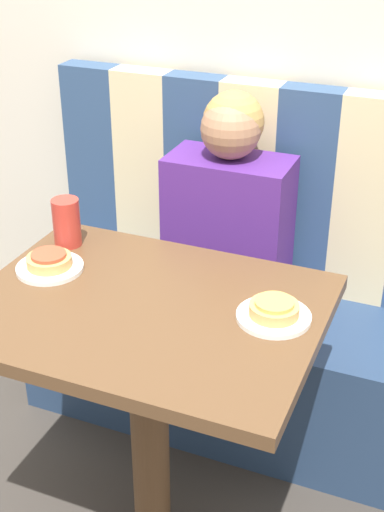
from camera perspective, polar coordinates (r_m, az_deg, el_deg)
The scene contains 10 objects.
wall_back at distance 2.25m, azimuth 5.95°, elevation 18.85°, with size 7.00×0.05×2.60m.
booth_seat at distance 2.42m, azimuth 2.63°, elevation -8.13°, with size 1.30×0.47×0.46m.
booth_backrest at distance 2.30m, azimuth 4.58°, elevation 5.80°, with size 1.30×0.09×0.66m.
dining_table at distance 1.75m, azimuth -3.64°, elevation -7.49°, with size 0.82×0.63×0.78m.
person at distance 2.14m, azimuth 2.97°, elevation 3.81°, with size 0.37×0.21×0.67m.
plate_left at distance 1.84m, azimuth -11.30°, elevation -0.93°, with size 0.17×0.17×0.01m.
plate_right at distance 1.63m, azimuth 6.55°, elevation -4.84°, with size 0.17×0.17×0.01m.
pizza_left at distance 1.83m, azimuth -11.36°, elevation -0.32°, with size 0.11×0.11×0.04m.
pizza_right at distance 1.61m, azimuth 6.59°, elevation -4.18°, with size 0.11×0.11×0.04m.
drinking_cup at distance 1.94m, azimuth -10.00°, elevation 2.67°, with size 0.07×0.07×0.13m.
Camera 1 is at (0.64, -1.26, 1.67)m, focal length 50.00 mm.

